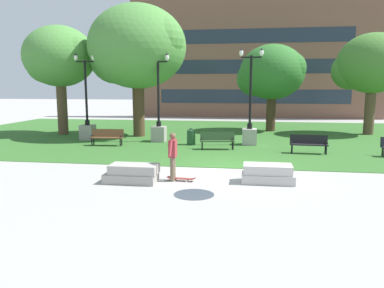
{
  "coord_description": "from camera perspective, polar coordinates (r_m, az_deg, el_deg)",
  "views": [
    {
      "loc": [
        0.68,
        -14.9,
        3.36
      ],
      "look_at": [
        -1.32,
        -1.4,
        1.2
      ],
      "focal_mm": 35.0,
      "sensor_mm": 36.0,
      "label": 1
    }
  ],
  "objects": [
    {
      "name": "grass_lawn",
      "position": [
        25.13,
        6.8,
        1.26
      ],
      "size": [
        40.0,
        20.0,
        0.02
      ],
      "primitive_type": "cube",
      "color": "#336628",
      "rests_on": "ground"
    },
    {
      "name": "trash_bin",
      "position": [
        21.1,
        -0.13,
        1.21
      ],
      "size": [
        0.49,
        0.49,
        0.96
      ],
      "color": "#234C28",
      "rests_on": "grass_lawn"
    },
    {
      "name": "tree_far_right",
      "position": [
        27.05,
        -19.63,
        12.28
      ],
      "size": [
        4.96,
        4.72,
        7.23
      ],
      "color": "brown",
      "rests_on": "grass_lawn"
    },
    {
      "name": "lamp_post_center",
      "position": [
        23.91,
        -15.66,
        3.17
      ],
      "size": [
        1.32,
        0.8,
        5.23
      ],
      "color": "gray",
      "rests_on": "grass_lawn"
    },
    {
      "name": "tree_near_right",
      "position": [
        27.96,
        12.0,
        10.54
      ],
      "size": [
        4.86,
        4.63,
        6.23
      ],
      "color": "#42301E",
      "rests_on": "grass_lawn"
    },
    {
      "name": "ground_plane",
      "position": [
        15.29,
        5.67,
        -3.75
      ],
      "size": [
        140.0,
        140.0,
        0.0
      ],
      "primitive_type": "plane",
      "color": "#A3A09B"
    },
    {
      "name": "concrete_block_left",
      "position": [
        13.26,
        11.46,
        -4.49
      ],
      "size": [
        1.8,
        0.9,
        0.64
      ],
      "color": "#BCB7B2",
      "rests_on": "ground"
    },
    {
      "name": "puddle",
      "position": [
        11.69,
        0.29,
        -7.69
      ],
      "size": [
        1.27,
        1.27,
        0.01
      ],
      "primitive_type": "cylinder",
      "color": "#47515B",
      "rests_on": "ground"
    },
    {
      "name": "skateboard",
      "position": [
        13.28,
        -1.66,
        -5.29
      ],
      "size": [
        1.03,
        0.29,
        0.14
      ],
      "color": "maroon",
      "rests_on": "ground"
    },
    {
      "name": "park_bench_far_right",
      "position": [
        21.36,
        -12.79,
        1.17
      ],
      "size": [
        1.83,
        0.66,
        0.9
      ],
      "color": "brown",
      "rests_on": "grass_lawn"
    },
    {
      "name": "tree_far_left",
      "position": [
        24.9,
        -8.49,
        14.26
      ],
      "size": [
        6.56,
        6.24,
        8.41
      ],
      "color": "#4C3823",
      "rests_on": "grass_lawn"
    },
    {
      "name": "lamp_post_left",
      "position": [
        22.34,
        -5.09,
        3.05
      ],
      "size": [
        1.32,
        0.8,
        5.17
      ],
      "color": "gray",
      "rests_on": "grass_lawn"
    },
    {
      "name": "tree_near_left",
      "position": [
        28.15,
        25.75,
        10.86
      ],
      "size": [
        4.9,
        4.67,
        6.76
      ],
      "color": "brown",
      "rests_on": "grass_lawn"
    },
    {
      "name": "park_bench_near_right",
      "position": [
        19.66,
        3.89,
        0.72
      ],
      "size": [
        1.86,
        0.77,
        0.9
      ],
      "color": "#284723",
      "rests_on": "grass_lawn"
    },
    {
      "name": "lamp_post_right",
      "position": [
        21.28,
        8.78,
        2.77
      ],
      "size": [
        1.32,
        0.8,
        5.33
      ],
      "color": "#ADA89E",
      "rests_on": "grass_lawn"
    },
    {
      "name": "park_bench_far_left",
      "position": [
        19.3,
        17.36,
        0.17
      ],
      "size": [
        1.83,
        0.64,
        0.9
      ],
      "color": "black",
      "rests_on": "grass_lawn"
    },
    {
      "name": "building_facade_distant",
      "position": [
        39.5,
        9.43,
        12.98
      ],
      "size": [
        25.49,
        1.03,
        12.4
      ],
      "color": "brown",
      "rests_on": "ground"
    },
    {
      "name": "concrete_block_center",
      "position": [
        13.19,
        -9.07,
        -4.5
      ],
      "size": [
        1.84,
        0.9,
        0.64
      ],
      "color": "#9E9991",
      "rests_on": "ground"
    },
    {
      "name": "person_skateboarder",
      "position": [
        13.15,
        -2.95,
        -1.51
      ],
      "size": [
        0.25,
        1.13,
        1.71
      ],
      "color": "brown",
      "rests_on": "ground"
    }
  ]
}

